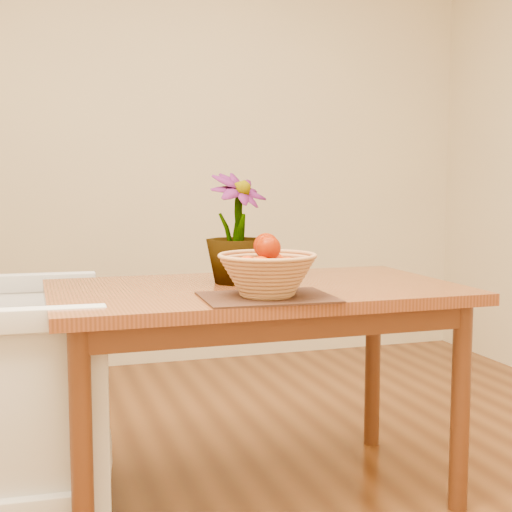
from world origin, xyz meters
name	(u,v)px	position (x,y,z in m)	size (l,w,h in m)	color
wall_back	(156,141)	(0.00, 2.25, 1.35)	(4.00, 0.02, 2.70)	beige
table	(256,311)	(0.00, 0.30, 0.66)	(1.40, 0.80, 0.75)	brown
placemat	(267,297)	(-0.04, 0.05, 0.75)	(0.40, 0.30, 0.01)	#3B1E15
wicker_basket	(267,276)	(-0.04, 0.05, 0.82)	(0.31, 0.31, 0.13)	tan
orange_pile	(267,258)	(-0.04, 0.05, 0.88)	(0.18, 0.18, 0.14)	#D83603
potted_plant	(237,228)	(-0.04, 0.39, 0.95)	(0.22, 0.22, 0.39)	#194513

